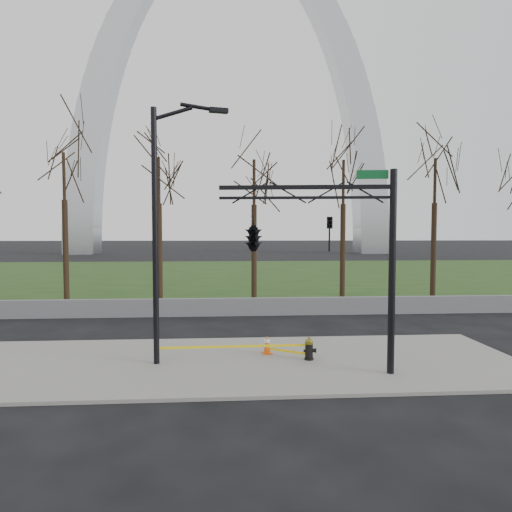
{
  "coord_description": "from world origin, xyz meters",
  "views": [
    {
      "loc": [
        -0.36,
        -13.36,
        4.16
      ],
      "look_at": [
        0.65,
        2.0,
        3.35
      ],
      "focal_mm": 29.75,
      "sensor_mm": 36.0,
      "label": 1
    }
  ],
  "objects": [
    {
      "name": "ground",
      "position": [
        0.0,
        0.0,
        0.0
      ],
      "size": [
        500.0,
        500.0,
        0.0
      ],
      "primitive_type": "plane",
      "color": "black",
      "rests_on": "ground"
    },
    {
      "name": "traffic_cone",
      "position": [
        0.95,
        0.76,
        0.41
      ],
      "size": [
        0.36,
        0.36,
        0.61
      ],
      "rotation": [
        0.0,
        0.0,
        0.15
      ],
      "color": "#E1500B",
      "rests_on": "sidewalk"
    },
    {
      "name": "guardrail",
      "position": [
        0.0,
        8.0,
        0.45
      ],
      "size": [
        60.0,
        0.3,
        0.9
      ],
      "primitive_type": "cube",
      "color": "#59595B",
      "rests_on": "ground"
    },
    {
      "name": "grass_strip",
      "position": [
        0.0,
        30.0,
        0.03
      ],
      "size": [
        120.0,
        40.0,
        0.06
      ],
      "primitive_type": "cube",
      "color": "#213C16",
      "rests_on": "ground"
    },
    {
      "name": "gateway_arch",
      "position": [
        0.0,
        75.0,
        32.5
      ],
      "size": [
        66.0,
        6.0,
        65.0
      ],
      "primitive_type": null,
      "color": "#B0B2B7",
      "rests_on": "ground"
    },
    {
      "name": "tree_row",
      "position": [
        -1.59,
        12.0,
        4.89
      ],
      "size": [
        42.81,
        4.0,
        9.79
      ],
      "color": "black",
      "rests_on": "ground"
    },
    {
      "name": "sidewalk",
      "position": [
        0.0,
        0.0,
        0.05
      ],
      "size": [
        18.0,
        6.0,
        0.1
      ],
      "primitive_type": "cube",
      "color": "gray",
      "rests_on": "ground"
    },
    {
      "name": "traffic_signal_mast",
      "position": [
        1.14,
        -1.11,
        4.15
      ],
      "size": [
        5.07,
        2.53,
        6.0
      ],
      "rotation": [
        0.0,
        0.0,
        -0.12
      ],
      "color": "black",
      "rests_on": "ground"
    },
    {
      "name": "fire_hydrant",
      "position": [
        2.24,
        -0.02,
        0.44
      ],
      "size": [
        0.46,
        0.3,
        0.73
      ],
      "rotation": [
        0.0,
        0.0,
        -0.23
      ],
      "color": "black",
      "rests_on": "sidewalk"
    },
    {
      "name": "street_light",
      "position": [
        -2.38,
        -0.06,
        4.69
      ],
      "size": [
        2.37,
        0.63,
        8.21
      ],
      "rotation": [
        0.0,
        0.0,
        0.19
      ],
      "color": "black",
      "rests_on": "ground"
    },
    {
      "name": "caution_tape",
      "position": [
        0.23,
        0.04,
        0.51
      ],
      "size": [
        4.84,
        0.87,
        0.39
      ],
      "color": "yellow",
      "rests_on": "ground"
    }
  ]
}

